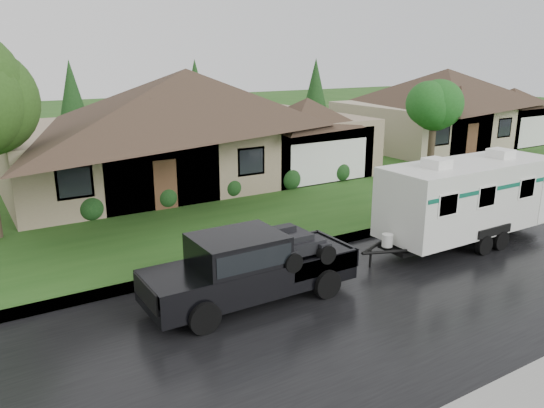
# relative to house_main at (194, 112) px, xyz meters

# --- Properties ---
(ground) EXTENTS (140.00, 140.00, 0.00)m
(ground) POSITION_rel_house_main_xyz_m (-2.29, -13.84, -3.59)
(ground) COLOR #224D18
(ground) RESTS_ON ground
(road) EXTENTS (140.00, 8.00, 0.01)m
(road) POSITION_rel_house_main_xyz_m (-2.29, -15.84, -3.59)
(road) COLOR black
(road) RESTS_ON ground
(curb) EXTENTS (140.00, 0.50, 0.15)m
(curb) POSITION_rel_house_main_xyz_m (-2.29, -11.59, -3.52)
(curb) COLOR gray
(curb) RESTS_ON ground
(lawn) EXTENTS (140.00, 26.00, 0.15)m
(lawn) POSITION_rel_house_main_xyz_m (-2.29, 1.16, -3.52)
(lawn) COLOR #224D18
(lawn) RESTS_ON ground
(house_main) EXTENTS (19.44, 10.80, 6.90)m
(house_main) POSITION_rel_house_main_xyz_m (0.00, 0.00, 0.00)
(house_main) COLOR gray
(house_main) RESTS_ON lawn
(house_neighbor) EXTENTS (15.12, 9.72, 6.45)m
(house_neighbor) POSITION_rel_house_main_xyz_m (19.97, 0.50, -0.27)
(house_neighbor) COLOR tan
(house_neighbor) RESTS_ON lawn
(tree_right_green) EXTENTS (3.15, 3.15, 5.22)m
(tree_right_green) POSITION_rel_house_main_xyz_m (11.60, -5.54, 0.17)
(tree_right_green) COLOR #382B1E
(tree_right_green) RESTS_ON lawn
(shrub_row) EXTENTS (13.60, 1.00, 1.00)m
(shrub_row) POSITION_rel_house_main_xyz_m (-0.29, -4.54, -2.94)
(shrub_row) COLOR #143814
(shrub_row) RESTS_ON lawn
(pickup_truck) EXTENTS (5.80, 2.20, 1.93)m
(pickup_truck) POSITION_rel_house_main_xyz_m (-4.70, -13.94, -2.56)
(pickup_truck) COLOR black
(pickup_truck) RESTS_ON ground
(travel_trailer) EXTENTS (7.15, 2.51, 3.21)m
(travel_trailer) POSITION_rel_house_main_xyz_m (4.10, -13.94, -1.89)
(travel_trailer) COLOR silver
(travel_trailer) RESTS_ON ground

